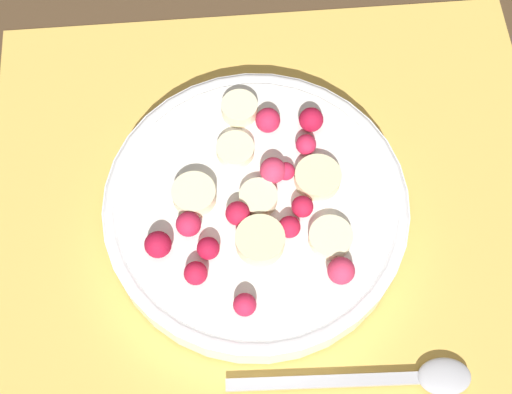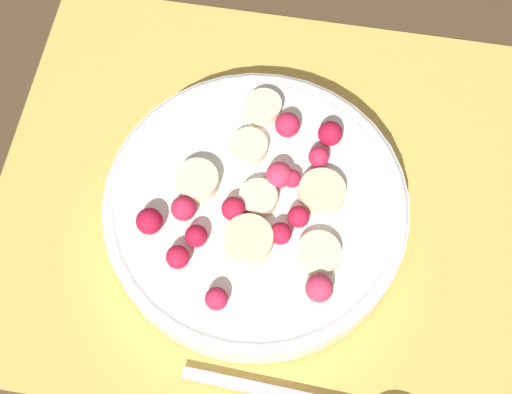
{
  "view_description": "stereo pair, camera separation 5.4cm",
  "coord_description": "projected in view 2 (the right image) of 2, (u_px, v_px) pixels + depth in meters",
  "views": [
    {
      "loc": [
        0.03,
        0.24,
        0.54
      ],
      "look_at": [
        0.01,
        0.02,
        0.04
      ],
      "focal_mm": 50.0,
      "sensor_mm": 36.0,
      "label": 1
    },
    {
      "loc": [
        -0.02,
        0.24,
        0.54
      ],
      "look_at": [
        0.01,
        0.02,
        0.04
      ],
      "focal_mm": 50.0,
      "sensor_mm": 36.0,
      "label": 2
    }
  ],
  "objects": [
    {
      "name": "ground_plane",
      "position": [
        277.0,
        200.0,
        0.59
      ],
      "size": [
        3.0,
        3.0,
        0.0
      ],
      "primitive_type": "plane",
      "color": "#4C3823"
    },
    {
      "name": "fruit_bowl",
      "position": [
        256.0,
        207.0,
        0.56
      ],
      "size": [
        0.24,
        0.24,
        0.05
      ],
      "color": "white",
      "rests_on": "placemat"
    },
    {
      "name": "placemat",
      "position": [
        277.0,
        198.0,
        0.59
      ],
      "size": [
        0.46,
        0.37,
        0.01
      ],
      "color": "#E0B251",
      "rests_on": "ground_plane"
    }
  ]
}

